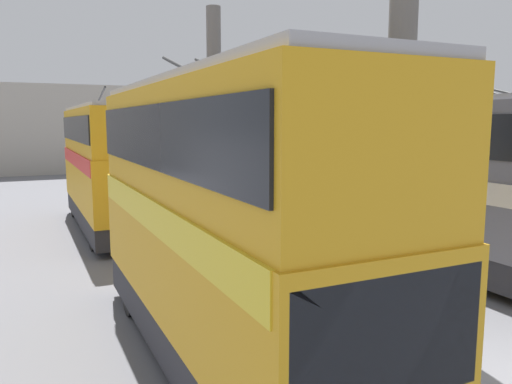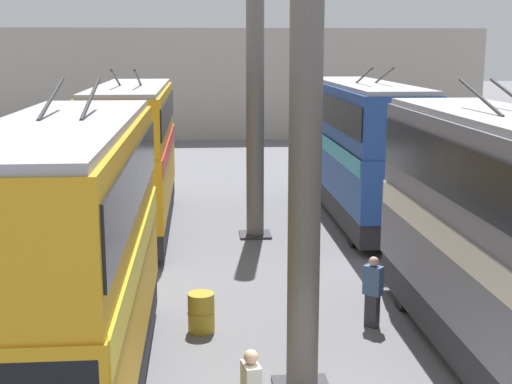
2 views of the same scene
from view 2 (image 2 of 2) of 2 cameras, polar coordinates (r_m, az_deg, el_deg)
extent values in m
cube|color=#A8A093|center=(49.14, -2.44, 8.58)|extent=(0.50, 36.00, 7.54)
cylinder|color=#605B56|center=(12.53, 3.95, 3.04)|extent=(0.59, 0.59, 9.00)
cylinder|color=#605B56|center=(23.58, -0.07, 7.08)|extent=(0.59, 0.59, 9.00)
cube|color=#333338|center=(24.34, -0.07, -3.44)|extent=(1.06, 1.06, 0.08)
cylinder|color=black|center=(18.69, 17.99, -7.27)|extent=(0.99, 0.30, 0.99)
cylinder|color=black|center=(18.00, 11.74, -7.65)|extent=(0.99, 0.30, 0.99)
cube|color=#28282D|center=(15.17, 19.47, -11.15)|extent=(10.12, 2.45, 0.77)
cube|color=slate|center=(14.72, 19.82, -6.34)|extent=(10.33, 2.50, 1.90)
cylinder|color=#282828|center=(15.14, 17.47, 7.28)|extent=(2.35, 0.07, 0.65)
cylinder|color=black|center=(30.87, 8.70, 0.59)|extent=(1.05, 0.30, 1.05)
cylinder|color=black|center=(30.46, 4.86, 0.53)|extent=(1.05, 0.30, 1.05)
cylinder|color=black|center=(23.72, 12.87, -2.92)|extent=(1.05, 0.30, 1.05)
cylinder|color=black|center=(23.18, 7.91, -3.07)|extent=(1.05, 0.30, 1.05)
cube|color=#28282D|center=(26.88, 8.42, -0.70)|extent=(10.39, 2.45, 0.79)
cube|color=#234793|center=(26.63, 8.51, 2.18)|extent=(10.60, 2.50, 1.96)
cube|color=teal|center=(26.52, 8.55, 3.68)|extent=(10.28, 2.54, 0.55)
cube|color=#234793|center=(26.39, 8.63, 6.30)|extent=(10.49, 2.42, 1.88)
cube|color=black|center=(26.38, 8.64, 6.50)|extent=(10.17, 2.51, 1.04)
cube|color=#9E9EA3|center=(26.31, 8.70, 8.49)|extent=(10.39, 2.25, 0.14)
cube|color=black|center=(31.67, 6.39, 4.08)|extent=(0.12, 2.30, 1.25)
cylinder|color=#282828|center=(25.10, 10.21, 9.12)|extent=(2.35, 0.07, 0.65)
cylinder|color=#282828|center=(24.93, 8.63, 9.16)|extent=(2.35, 0.07, 0.65)
cylinder|color=black|center=(16.18, -8.84, -9.85)|extent=(0.95, 0.30, 0.95)
cylinder|color=black|center=(16.48, -16.25, -9.79)|extent=(0.95, 0.30, 0.95)
cube|color=#28282D|center=(13.52, -14.36, -13.77)|extent=(8.98, 2.45, 0.76)
cube|color=gold|center=(12.98, -14.68, -8.06)|extent=(9.17, 2.50, 2.09)
cube|color=yellow|center=(12.75, -14.86, -4.79)|extent=(8.89, 2.54, 0.55)
cube|color=gold|center=(12.47, -15.15, 0.58)|extent=(9.07, 2.42, 1.88)
cube|color=black|center=(12.45, -15.17, 1.01)|extent=(8.80, 2.51, 1.04)
cube|color=#9E9EA3|center=(12.32, -15.39, 5.20)|extent=(8.98, 2.25, 0.14)
cylinder|color=#282828|center=(13.36, -13.09, 7.33)|extent=(2.35, 0.07, 0.65)
cylinder|color=#282828|center=(13.48, -16.05, 7.22)|extent=(2.35, 0.07, 0.65)
cylinder|color=black|center=(28.94, -6.96, -0.23)|extent=(0.93, 0.30, 0.93)
cylinder|color=black|center=(29.10, -11.10, -0.29)|extent=(0.93, 0.30, 0.93)
cylinder|color=black|center=(22.25, -7.66, -3.86)|extent=(0.93, 0.30, 0.93)
cylinder|color=black|center=(22.46, -13.03, -3.91)|extent=(0.93, 0.30, 0.93)
cube|color=#28282D|center=(25.52, -9.64, -1.52)|extent=(9.69, 2.45, 0.76)
cube|color=gold|center=(25.23, -9.75, 1.74)|extent=(9.89, 2.50, 2.18)
cube|color=red|center=(25.10, -9.82, 3.57)|extent=(9.59, 2.54, 0.55)
cube|color=gold|center=(24.97, -9.91, 6.14)|extent=(9.79, 2.42, 1.71)
cube|color=black|center=(24.96, -9.91, 6.33)|extent=(9.49, 2.51, 0.94)
cube|color=#9E9EA3|center=(24.90, -9.98, 8.25)|extent=(9.69, 2.25, 0.14)
cube|color=black|center=(30.00, -8.96, 3.74)|extent=(0.12, 2.30, 1.40)
cylinder|color=#282828|center=(23.63, -9.43, 8.97)|extent=(2.35, 0.07, 0.65)
cylinder|color=#282828|center=(23.69, -11.14, 8.92)|extent=(2.35, 0.07, 0.65)
cube|color=#2D2D33|center=(16.80, 9.27, -9.35)|extent=(0.35, 0.36, 0.78)
cube|color=#3D5684|center=(16.56, 9.35, -6.99)|extent=(0.46, 0.47, 0.68)
sphere|color=tan|center=(16.42, 9.40, -5.50)|extent=(0.22, 0.22, 0.22)
sphere|color=tan|center=(11.28, -0.40, -13.06)|extent=(0.23, 0.23, 0.23)
cylinder|color=#B28E23|center=(16.37, -4.40, -9.58)|extent=(0.60, 0.60, 0.90)
cylinder|color=#B28E23|center=(16.37, -4.40, -9.58)|extent=(0.63, 0.63, 0.04)
camera|label=1|loc=(6.97, -56.81, -10.20)|focal=35.00mm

